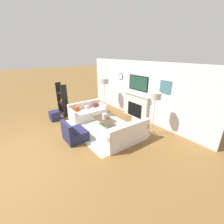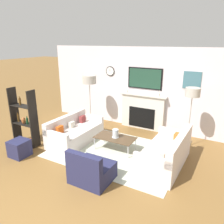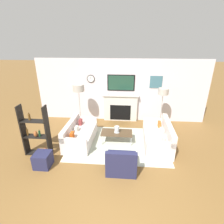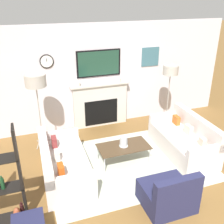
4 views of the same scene
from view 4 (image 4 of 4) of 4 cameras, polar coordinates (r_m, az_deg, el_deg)
The scene contains 9 objects.
fireplace_wall at distance 6.94m, azimuth -2.87°, elevation 6.75°, with size 7.33×0.28×2.70m.
area_rug at distance 5.74m, azimuth 3.40°, elevation -11.01°, with size 3.35×2.38×0.01m.
couch_left at distance 5.29m, azimuth -10.65°, elevation -11.29°, with size 0.90×1.74×0.76m.
couch_right at distance 6.17m, azimuth 15.40°, elevation -5.98°, with size 0.90×1.79×0.84m.
armchair at distance 4.69m, azimuth 12.12°, elevation -17.17°, with size 0.82×0.75×0.76m.
coffee_table at distance 5.60m, azimuth 2.54°, elevation -7.64°, with size 1.09×0.58×0.38m.
hurricane_candle at distance 5.54m, azimuth 2.56°, elevation -6.48°, with size 0.19×0.19×0.23m.
floor_lamp_left at distance 5.78m, azimuth -16.32°, elevation 6.40°, with size 0.44×0.44×1.80m.
floor_lamp_right at distance 6.78m, azimuth 12.64°, elevation 8.68°, with size 0.38×0.38×1.72m.
Camera 4 is at (-1.87, -1.42, 3.31)m, focal length 42.00 mm.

